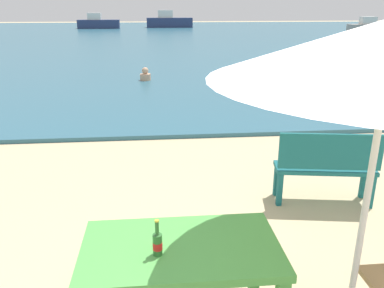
{
  "coord_description": "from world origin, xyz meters",
  "views": [
    {
      "loc": [
        -0.8,
        -1.95,
        2.36
      ],
      "look_at": [
        -0.33,
        3.0,
        0.6
      ],
      "focal_mm": 36.95,
      "sensor_mm": 36.0,
      "label": 1
    }
  ],
  "objects_px": {
    "swimmer_person": "(145,75)",
    "boat_tanker": "(370,28)",
    "picnic_table_green": "(181,259)",
    "bench_teal_center": "(327,164)",
    "beer_bottle_amber": "(157,243)",
    "boat_cargo_ship": "(98,23)",
    "boat_barge": "(169,21)"
  },
  "relations": [
    {
      "from": "beer_bottle_amber",
      "to": "bench_teal_center",
      "type": "distance_m",
      "value": 2.86
    },
    {
      "from": "picnic_table_green",
      "to": "bench_teal_center",
      "type": "distance_m",
      "value": 2.67
    },
    {
      "from": "bench_teal_center",
      "to": "boat_tanker",
      "type": "bearing_deg",
      "value": 60.54
    },
    {
      "from": "picnic_table_green",
      "to": "boat_cargo_ship",
      "type": "height_order",
      "value": "boat_cargo_ship"
    },
    {
      "from": "beer_bottle_amber",
      "to": "boat_barge",
      "type": "xyz_separation_m",
      "value": [
        1.76,
        41.4,
        -0.15
      ]
    },
    {
      "from": "boat_cargo_ship",
      "to": "boat_tanker",
      "type": "bearing_deg",
      "value": -23.38
    },
    {
      "from": "bench_teal_center",
      "to": "boat_tanker",
      "type": "xyz_separation_m",
      "value": [
        15.86,
        28.07,
        0.03
      ]
    },
    {
      "from": "beer_bottle_amber",
      "to": "bench_teal_center",
      "type": "height_order",
      "value": "beer_bottle_amber"
    },
    {
      "from": "swimmer_person",
      "to": "boat_cargo_ship",
      "type": "xyz_separation_m",
      "value": [
        -5.2,
        29.76,
        0.38
      ]
    },
    {
      "from": "picnic_table_green",
      "to": "boat_tanker",
      "type": "xyz_separation_m",
      "value": [
        17.75,
        29.94,
        -0.08
      ]
    },
    {
      "from": "picnic_table_green",
      "to": "bench_teal_center",
      "type": "xyz_separation_m",
      "value": [
        1.9,
        1.87,
        -0.11
      ]
    },
    {
      "from": "picnic_table_green",
      "to": "bench_teal_center",
      "type": "height_order",
      "value": "bench_teal_center"
    },
    {
      "from": "boat_cargo_ship",
      "to": "boat_tanker",
      "type": "xyz_separation_m",
      "value": [
        23.38,
        -10.1,
        -0.05
      ]
    },
    {
      "from": "beer_bottle_amber",
      "to": "swimmer_person",
      "type": "relative_size",
      "value": 0.65
    },
    {
      "from": "picnic_table_green",
      "to": "beer_bottle_amber",
      "type": "height_order",
      "value": "beer_bottle_amber"
    },
    {
      "from": "beer_bottle_amber",
      "to": "swimmer_person",
      "type": "bearing_deg",
      "value": 91.46
    },
    {
      "from": "bench_teal_center",
      "to": "swimmer_person",
      "type": "bearing_deg",
      "value": 105.44
    },
    {
      "from": "boat_cargo_ship",
      "to": "boat_barge",
      "type": "bearing_deg",
      "value": 9.94
    },
    {
      "from": "picnic_table_green",
      "to": "swimmer_person",
      "type": "bearing_deg",
      "value": 92.38
    },
    {
      "from": "beer_bottle_amber",
      "to": "swimmer_person",
      "type": "height_order",
      "value": "beer_bottle_amber"
    },
    {
      "from": "beer_bottle_amber",
      "to": "bench_teal_center",
      "type": "xyz_separation_m",
      "value": [
        2.06,
        1.96,
        -0.31
      ]
    },
    {
      "from": "bench_teal_center",
      "to": "boat_cargo_ship",
      "type": "bearing_deg",
      "value": 101.14
    },
    {
      "from": "picnic_table_green",
      "to": "swimmer_person",
      "type": "distance_m",
      "value": 10.3
    },
    {
      "from": "boat_tanker",
      "to": "picnic_table_green",
      "type": "bearing_deg",
      "value": -120.67
    },
    {
      "from": "picnic_table_green",
      "to": "beer_bottle_amber",
      "type": "bearing_deg",
      "value": -150.44
    },
    {
      "from": "swimmer_person",
      "to": "boat_tanker",
      "type": "bearing_deg",
      "value": 47.23
    },
    {
      "from": "bench_teal_center",
      "to": "boat_tanker",
      "type": "height_order",
      "value": "boat_tanker"
    },
    {
      "from": "picnic_table_green",
      "to": "boat_barge",
      "type": "xyz_separation_m",
      "value": [
        1.59,
        41.31,
        0.06
      ]
    },
    {
      "from": "boat_barge",
      "to": "boat_tanker",
      "type": "relative_size",
      "value": 1.28
    },
    {
      "from": "beer_bottle_amber",
      "to": "boat_cargo_ship",
      "type": "height_order",
      "value": "boat_cargo_ship"
    },
    {
      "from": "bench_teal_center",
      "to": "boat_barge",
      "type": "distance_m",
      "value": 39.44
    },
    {
      "from": "swimmer_person",
      "to": "boat_barge",
      "type": "height_order",
      "value": "boat_barge"
    }
  ]
}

